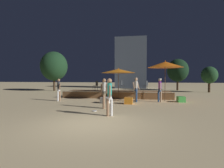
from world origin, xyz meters
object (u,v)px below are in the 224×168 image
object	(u,v)px
cube_seat_1	(181,99)
background_tree_1	(209,75)
patio_umbrella_0	(118,71)
person_4	(104,92)
person_1	(110,95)
person_3	(136,88)
patio_umbrella_1	(165,65)
cube_seat_0	(106,100)
bistro_chair_1	(96,85)
cube_seat_2	(129,101)
bistro_chair_2	(146,85)
frisbee_disc	(94,111)
person_2	(59,89)
background_tree_0	(54,66)
bistro_chair_0	(122,85)
person_0	(160,89)
background_tree_2	(178,70)

from	to	relation	value
cube_seat_1	background_tree_1	distance (m)	11.40
patio_umbrella_0	background_tree_1	world-z (taller)	background_tree_1
cube_seat_1	person_4	distance (m)	6.37
person_1	person_3	distance (m)	5.30
patio_umbrella_1	person_4	world-z (taller)	patio_umbrella_1
patio_umbrella_0	person_4	size ratio (longest dim) A/B	1.66
patio_umbrella_1	cube_seat_0	world-z (taller)	patio_umbrella_1
cube_seat_0	bistro_chair_1	xyz separation A→B (m)	(-1.56, 3.22, 0.98)
patio_umbrella_0	patio_umbrella_1	bearing A→B (deg)	-5.29
cube_seat_2	bistro_chair_2	world-z (taller)	bistro_chair_2
bistro_chair_1	person_1	bearing A→B (deg)	37.03
cube_seat_0	person_3	xyz separation A→B (m)	(2.16, 1.00, 0.83)
cube_seat_0	frisbee_disc	size ratio (longest dim) A/B	2.96
patio_umbrella_1	cube_seat_0	size ratio (longest dim) A/B	4.13
person_1	person_2	xyz separation A→B (m)	(-4.96, 4.72, -0.04)
person_2	frisbee_disc	bearing A→B (deg)	85.47
frisbee_disc	background_tree_1	xyz separation A→B (m)	(11.01, 14.36, 2.15)
person_4	bistro_chair_2	size ratio (longest dim) A/B	2.01
cube_seat_0	background_tree_0	size ratio (longest dim) A/B	0.14
cube_seat_2	person_2	bearing A→B (deg)	173.14
cube_seat_1	person_3	size ratio (longest dim) A/B	0.32
cube_seat_1	bistro_chair_0	world-z (taller)	bistro_chair_0
person_0	bistro_chair_0	bearing A→B (deg)	-47.11
patio_umbrella_1	person_2	world-z (taller)	patio_umbrella_1
cube_seat_0	bistro_chair_2	xyz separation A→B (m)	(3.02, 4.59, 0.98)
cube_seat_2	background_tree_2	world-z (taller)	background_tree_2
person_1	background_tree_1	xyz separation A→B (m)	(9.97, 15.42, 1.16)
cube_seat_0	person_0	size ratio (longest dim) A/B	0.44
person_4	frisbee_disc	distance (m)	1.41
cube_seat_1	person_0	xyz separation A→B (m)	(-1.59, -0.22, 0.81)
cube_seat_1	person_1	size ratio (longest dim) A/B	0.32
bistro_chair_2	frisbee_disc	world-z (taller)	bistro_chair_2
person_0	cube_seat_1	bearing A→B (deg)	-176.00
person_0	cube_seat_2	bearing A→B (deg)	26.68
person_4	background_tree_1	distance (m)	17.18
patio_umbrella_0	person_2	size ratio (longest dim) A/B	1.70
person_3	patio_umbrella_0	bearing A→B (deg)	-156.98
person_1	background_tree_1	bearing A→B (deg)	-137.55
cube_seat_0	bistro_chair_2	distance (m)	5.58
person_2	person_4	distance (m)	5.06
bistro_chair_1	background_tree_1	distance (m)	14.94
bistro_chair_2	background_tree_0	size ratio (longest dim) A/B	0.16
bistro_chair_2	cube_seat_0	bearing A→B (deg)	-0.11
cube_seat_1	person_1	world-z (taller)	person_1
person_1	person_0	bearing A→B (deg)	-132.95
person_1	background_tree_2	world-z (taller)	background_tree_2
patio_umbrella_0	background_tree_0	size ratio (longest dim) A/B	0.54
patio_umbrella_1	bistro_chair_0	size ratio (longest dim) A/B	3.58
patio_umbrella_0	person_2	bearing A→B (deg)	-156.66
person_2	bistro_chair_0	world-z (taller)	person_2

